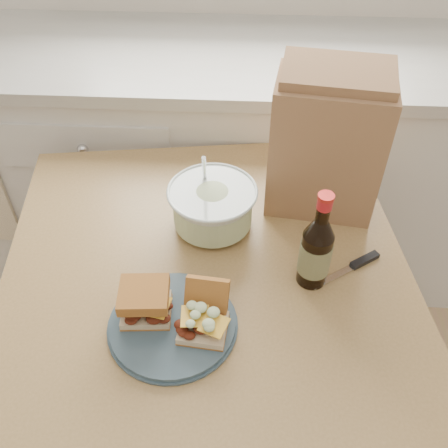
# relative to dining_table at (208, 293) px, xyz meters

# --- Properties ---
(cabinet_run) EXTENTS (2.50, 0.64, 0.94)m
(cabinet_run) POSITION_rel_dining_table_xyz_m (0.07, 0.80, -0.20)
(cabinet_run) COLOR white
(cabinet_run) RESTS_ON ground
(dining_table) EXTENTS (1.06, 1.06, 0.79)m
(dining_table) POSITION_rel_dining_table_xyz_m (0.00, 0.00, 0.00)
(dining_table) COLOR #A98350
(dining_table) RESTS_ON ground
(plate) EXTENTS (0.26, 0.26, 0.02)m
(plate) POSITION_rel_dining_table_xyz_m (-0.06, -0.18, 0.12)
(plate) COLOR #3A505E
(plate) RESTS_ON dining_table
(sandwich_left) EXTENTS (0.11, 0.10, 0.07)m
(sandwich_left) POSITION_rel_dining_table_xyz_m (-0.11, -0.16, 0.17)
(sandwich_left) COLOR beige
(sandwich_left) RESTS_ON plate
(sandwich_right) EXTENTS (0.10, 0.14, 0.08)m
(sandwich_right) POSITION_rel_dining_table_xyz_m (0.01, -0.18, 0.16)
(sandwich_right) COLOR beige
(sandwich_right) RESTS_ON plate
(coleslaw_bowl) EXTENTS (0.22, 0.22, 0.22)m
(coleslaw_bowl) POSITION_rel_dining_table_xyz_m (0.01, 0.13, 0.17)
(coleslaw_bowl) COLOR white
(coleslaw_bowl) RESTS_ON dining_table
(beer_bottle) EXTENTS (0.07, 0.07, 0.25)m
(beer_bottle) POSITION_rel_dining_table_xyz_m (0.24, -0.03, 0.21)
(beer_bottle) COLOR black
(beer_bottle) RESTS_ON dining_table
(knife) EXTENTS (0.17, 0.12, 0.01)m
(knife) POSITION_rel_dining_table_xyz_m (0.35, 0.01, 0.12)
(knife) COLOR silver
(knife) RESTS_ON dining_table
(paper_bag) EXTENTS (0.29, 0.21, 0.35)m
(paper_bag) POSITION_rel_dining_table_xyz_m (0.28, 0.24, 0.29)
(paper_bag) COLOR #A3784F
(paper_bag) RESTS_ON dining_table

